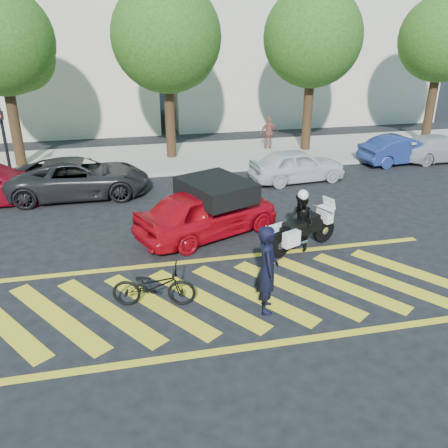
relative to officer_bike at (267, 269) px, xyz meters
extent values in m
plane|color=black|center=(-0.64, 0.68, -1.01)|extent=(90.00, 90.00, 0.00)
cube|color=#9E998E|center=(-0.64, 12.68, -0.93)|extent=(60.00, 5.00, 0.15)
cube|color=yellow|center=(-5.64, 0.68, -1.00)|extent=(2.43, 3.21, 0.01)
cube|color=yellow|center=(-4.54, 0.68, -1.00)|extent=(2.43, 3.21, 0.01)
cube|color=yellow|center=(-3.44, 0.68, -1.00)|extent=(2.43, 3.21, 0.01)
cube|color=yellow|center=(-2.34, 0.68, -1.00)|extent=(2.43, 3.21, 0.01)
cube|color=yellow|center=(-1.24, 0.68, -1.00)|extent=(2.43, 3.21, 0.01)
cube|color=yellow|center=(-0.14, 0.68, -1.00)|extent=(2.43, 3.21, 0.01)
cube|color=yellow|center=(0.96, 0.68, -1.00)|extent=(2.43, 3.21, 0.01)
cube|color=yellow|center=(2.06, 0.68, -1.00)|extent=(2.43, 3.21, 0.01)
cube|color=yellow|center=(3.16, 0.68, -1.00)|extent=(2.43, 3.21, 0.01)
cube|color=yellow|center=(4.26, 0.68, -1.00)|extent=(2.43, 3.21, 0.01)
cube|color=yellow|center=(-0.64, -1.22, -1.00)|extent=(12.00, 0.20, 0.01)
cube|color=yellow|center=(-0.64, 2.58, -1.00)|extent=(12.00, 0.20, 0.01)
cube|color=beige|center=(-8.64, 21.68, 3.99)|extent=(16.00, 8.00, 10.00)
cube|color=beige|center=(8.36, 21.68, 4.49)|extent=(16.00, 8.00, 11.00)
cylinder|color=black|center=(-7.14, 12.68, 0.99)|extent=(0.44, 0.44, 4.00)
sphere|color=#1C4A13|center=(-7.14, 12.68, 4.15)|extent=(4.20, 4.20, 4.20)
sphere|color=#1C4A13|center=(-6.54, 12.98, 3.52)|extent=(2.73, 2.73, 2.73)
cylinder|color=black|center=(-0.64, 12.68, 0.99)|extent=(0.44, 0.44, 4.00)
sphere|color=#1C4A13|center=(-0.64, 12.68, 4.26)|extent=(4.60, 4.60, 4.60)
sphere|color=#1C4A13|center=(-0.04, 12.98, 3.57)|extent=(2.99, 2.99, 2.99)
cylinder|color=black|center=(5.86, 12.68, 0.99)|extent=(0.44, 0.44, 4.00)
sphere|color=#1C4A13|center=(5.86, 12.68, 4.20)|extent=(4.40, 4.40, 4.40)
sphere|color=#1C4A13|center=(6.46, 12.98, 3.54)|extent=(2.86, 2.86, 2.86)
cylinder|color=black|center=(12.36, 12.68, 0.99)|extent=(0.44, 0.44, 4.00)
sphere|color=#1C4A13|center=(12.36, 12.68, 4.09)|extent=(4.00, 4.00, 4.00)
sphere|color=#1C4A13|center=(12.96, 12.98, 3.49)|extent=(2.60, 2.60, 2.60)
cylinder|color=black|center=(-7.14, 10.48, 0.59)|extent=(0.12, 0.12, 3.20)
imported|color=black|center=(0.00, 0.00, 0.00)|extent=(0.61, 0.81, 2.02)
imported|color=black|center=(-2.40, 0.70, -0.52)|extent=(1.95, 1.00, 0.98)
cylinder|color=black|center=(1.08, 2.35, -0.65)|extent=(0.72, 0.42, 0.72)
cylinder|color=silver|center=(1.08, 2.35, -0.65)|extent=(0.27, 0.24, 0.22)
cylinder|color=black|center=(2.64, 3.01, -0.65)|extent=(0.72, 0.42, 0.72)
cylinder|color=silver|center=(2.64, 3.01, -0.65)|extent=(0.27, 0.24, 0.22)
cube|color=black|center=(1.81, 2.66, -0.38)|extent=(1.36, 0.79, 0.33)
cube|color=black|center=(2.11, 2.78, -0.16)|extent=(0.58, 0.49, 0.24)
cube|color=black|center=(1.56, 2.55, -0.18)|extent=(0.69, 0.57, 0.13)
cube|color=silver|center=(2.64, 3.01, -0.16)|extent=(0.40, 0.51, 0.44)
cube|color=silver|center=(1.13, 2.68, -0.41)|extent=(0.53, 0.37, 0.41)
cube|color=silver|center=(1.35, 2.16, -0.41)|extent=(0.53, 0.37, 0.41)
imported|color=black|center=(1.80, 2.68, -0.20)|extent=(0.87, 0.97, 1.63)
imported|color=#B40814|center=(-0.53, 4.18, -0.26)|extent=(4.72, 3.36, 1.49)
imported|color=black|center=(-4.44, 8.52, -0.32)|extent=(4.98, 2.31, 1.38)
imported|color=silver|center=(3.86, 8.48, -0.36)|extent=(3.91, 1.87, 1.29)
imported|color=navy|center=(9.26, 9.88, -0.39)|extent=(3.89, 1.73, 1.24)
imported|color=#A2A4A9|center=(11.22, 9.88, -0.42)|extent=(4.08, 1.74, 1.17)
imported|color=#9C5947|center=(4.13, 13.09, -0.09)|extent=(0.91, 0.39, 1.54)
camera|label=1|loc=(-2.82, -8.54, 4.94)|focal=38.00mm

